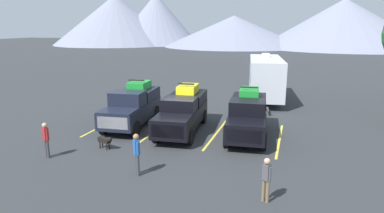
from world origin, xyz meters
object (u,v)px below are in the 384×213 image
object	(u,v)px
pickup_truck_a	(133,106)
person_b	(46,138)
pickup_truck_b	(183,111)
person_c	(266,177)
camper_trailer_a	(265,76)
person_a	(137,152)
dog	(106,140)
pickup_truck_c	(248,115)

from	to	relation	value
pickup_truck_a	person_b	xyz separation A→B (m)	(-1.36, -5.78, -0.26)
pickup_truck_b	person_c	distance (m)	8.55
camper_trailer_a	person_b	size ratio (longest dim) A/B	5.39
person_a	person_b	bearing A→B (deg)	174.75
person_a	person_c	bearing A→B (deg)	-7.03
pickup_truck_b	person_b	world-z (taller)	pickup_truck_b
pickup_truck_b	person_b	bearing A→B (deg)	-128.59
pickup_truck_a	camper_trailer_a	size ratio (longest dim) A/B	0.61
person_b	dog	bearing A→B (deg)	41.42
pickup_truck_c	person_a	bearing A→B (deg)	-118.38
dog	person_b	bearing A→B (deg)	-138.58
pickup_truck_a	pickup_truck_b	world-z (taller)	pickup_truck_a
dog	camper_trailer_a	bearing A→B (deg)	65.06
pickup_truck_c	camper_trailer_a	xyz separation A→B (m)	(0.04, 9.16, 0.77)
camper_trailer_a	dog	xyz separation A→B (m)	(-6.22, -13.37, -1.48)
person_b	person_c	bearing A→B (deg)	-6.18
pickup_truck_c	person_b	world-z (taller)	pickup_truck_c
person_a	person_b	size ratio (longest dim) A/B	1.05
pickup_truck_a	person_a	xyz separation A→B (m)	(3.34, -6.21, -0.21)
pickup_truck_b	dog	bearing A→B (deg)	-123.09
pickup_truck_c	person_c	distance (m)	7.19
pickup_truck_a	pickup_truck_b	bearing A→B (deg)	-1.62
pickup_truck_b	person_b	xyz separation A→B (m)	(-4.54, -5.69, -0.22)
pickup_truck_b	person_a	world-z (taller)	pickup_truck_b
pickup_truck_c	person_c	xyz separation A→B (m)	(1.65, -6.99, -0.24)
dog	pickup_truck_b	bearing A→B (deg)	56.91
pickup_truck_a	pickup_truck_b	xyz separation A→B (m)	(3.18, -0.09, -0.04)
camper_trailer_a	person_c	world-z (taller)	camper_trailer_a
pickup_truck_c	person_c	bearing A→B (deg)	-76.76
pickup_truck_b	person_a	bearing A→B (deg)	-88.50
person_a	pickup_truck_b	bearing A→B (deg)	91.50
pickup_truck_b	camper_trailer_a	world-z (taller)	camper_trailer_a
pickup_truck_b	person_a	size ratio (longest dim) A/B	3.48
person_b	dog	world-z (taller)	person_b
person_a	person_b	world-z (taller)	person_a
camper_trailer_a	person_c	xyz separation A→B (m)	(1.61, -16.16, -1.01)
pickup_truck_c	person_a	size ratio (longest dim) A/B	3.33
pickup_truck_c	person_b	xyz separation A→B (m)	(-8.14, -5.94, -0.21)
camper_trailer_a	person_a	distance (m)	15.94
pickup_truck_a	dog	size ratio (longest dim) A/B	5.93
pickup_truck_c	camper_trailer_a	distance (m)	9.20
camper_trailer_a	person_a	size ratio (longest dim) A/B	5.12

